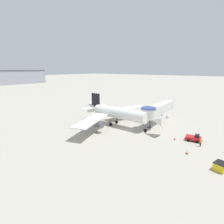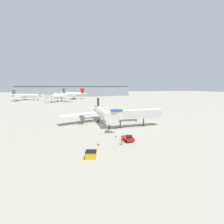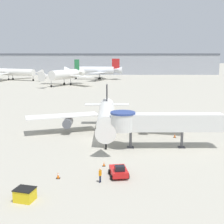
{
  "view_description": "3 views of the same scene",
  "coord_description": "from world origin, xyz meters",
  "px_view_note": "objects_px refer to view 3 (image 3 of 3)",
  "views": [
    {
      "loc": [
        -37.55,
        -25.26,
        16.26
      ],
      "look_at": [
        1.04,
        5.6,
        3.93
      ],
      "focal_mm": 28.0,
      "sensor_mm": 36.0,
      "label": 1
    },
    {
      "loc": [
        -9.75,
        -49.89,
        13.31
      ],
      "look_at": [
        5.32,
        4.45,
        3.89
      ],
      "focal_mm": 24.0,
      "sensor_mm": 36.0,
      "label": 2
    },
    {
      "loc": [
        3.07,
        -54.05,
        15.59
      ],
      "look_at": [
        2.62,
        0.61,
        5.09
      ],
      "focal_mm": 50.0,
      "sensor_mm": 36.0,
      "label": 3
    }
  ],
  "objects_px": {
    "traffic_cone_starboard_wing": "(175,135)",
    "background_jet_red_tail": "(96,70)",
    "ground_crew_marshaller": "(100,174)",
    "background_jet_gray_tail": "(14,72)",
    "background_jet_green_tail": "(65,74)",
    "jet_bridge": "(158,122)",
    "pushback_tug_red": "(119,171)",
    "traffic_cone_near_nose": "(104,164)",
    "main_airplane": "(107,116)",
    "traffic_cone_apron_front": "(58,175)",
    "service_container_yellow": "(25,195)"
  },
  "relations": [
    {
      "from": "pushback_tug_red",
      "to": "background_jet_red_tail",
      "type": "height_order",
      "value": "background_jet_red_tail"
    },
    {
      "from": "main_airplane",
      "to": "pushback_tug_red",
      "type": "relative_size",
      "value": 9.01
    },
    {
      "from": "service_container_yellow",
      "to": "main_airplane",
      "type": "bearing_deg",
      "value": 73.55
    },
    {
      "from": "jet_bridge",
      "to": "ground_crew_marshaller",
      "type": "height_order",
      "value": "jet_bridge"
    },
    {
      "from": "traffic_cone_near_nose",
      "to": "background_jet_gray_tail",
      "type": "bearing_deg",
      "value": 112.31
    },
    {
      "from": "jet_bridge",
      "to": "traffic_cone_apron_front",
      "type": "relative_size",
      "value": 22.88
    },
    {
      "from": "traffic_cone_near_nose",
      "to": "ground_crew_marshaller",
      "type": "relative_size",
      "value": 0.38
    },
    {
      "from": "ground_crew_marshaller",
      "to": "main_airplane",
      "type": "bearing_deg",
      "value": -149.69
    },
    {
      "from": "traffic_cone_apron_front",
      "to": "jet_bridge",
      "type": "bearing_deg",
      "value": 42.33
    },
    {
      "from": "pushback_tug_red",
      "to": "background_jet_gray_tail",
      "type": "bearing_deg",
      "value": 103.69
    },
    {
      "from": "ground_crew_marshaller",
      "to": "service_container_yellow",
      "type": "bearing_deg",
      "value": -27.89
    },
    {
      "from": "jet_bridge",
      "to": "background_jet_gray_tail",
      "type": "bearing_deg",
      "value": 115.93
    },
    {
      "from": "main_airplane",
      "to": "traffic_cone_near_nose",
      "type": "height_order",
      "value": "main_airplane"
    },
    {
      "from": "ground_crew_marshaller",
      "to": "background_jet_gray_tail",
      "type": "xyz_separation_m",
      "value": [
        -55.18,
        140.68,
        3.52
      ]
    },
    {
      "from": "service_container_yellow",
      "to": "background_jet_green_tail",
      "type": "relative_size",
      "value": 0.09
    },
    {
      "from": "main_airplane",
      "to": "ground_crew_marshaller",
      "type": "xyz_separation_m",
      "value": [
        -0.21,
        -22.44,
        -2.67
      ]
    },
    {
      "from": "background_jet_gray_tail",
      "to": "traffic_cone_near_nose",
      "type": "bearing_deg",
      "value": -135.03
    },
    {
      "from": "traffic_cone_starboard_wing",
      "to": "pushback_tug_red",
      "type": "bearing_deg",
      "value": -119.82
    },
    {
      "from": "pushback_tug_red",
      "to": "main_airplane",
      "type": "bearing_deg",
      "value": 86.95
    },
    {
      "from": "jet_bridge",
      "to": "traffic_cone_apron_front",
      "type": "bearing_deg",
      "value": -138.62
    },
    {
      "from": "pushback_tug_red",
      "to": "ground_crew_marshaller",
      "type": "relative_size",
      "value": 1.94
    },
    {
      "from": "service_container_yellow",
      "to": "traffic_cone_near_nose",
      "type": "height_order",
      "value": "service_container_yellow"
    },
    {
      "from": "traffic_cone_near_nose",
      "to": "background_jet_green_tail",
      "type": "distance_m",
      "value": 109.5
    },
    {
      "from": "background_jet_gray_tail",
      "to": "jet_bridge",
      "type": "bearing_deg",
      "value": -130.46
    },
    {
      "from": "main_airplane",
      "to": "jet_bridge",
      "type": "bearing_deg",
      "value": -44.16
    },
    {
      "from": "traffic_cone_starboard_wing",
      "to": "background_jet_red_tail",
      "type": "height_order",
      "value": "background_jet_red_tail"
    },
    {
      "from": "ground_crew_marshaller",
      "to": "jet_bridge",
      "type": "bearing_deg",
      "value": 178.74
    },
    {
      "from": "service_container_yellow",
      "to": "background_jet_green_tail",
      "type": "distance_m",
      "value": 118.37
    },
    {
      "from": "main_airplane",
      "to": "background_jet_gray_tail",
      "type": "bearing_deg",
      "value": 114.29
    },
    {
      "from": "jet_bridge",
      "to": "service_container_yellow",
      "type": "relative_size",
      "value": 7.54
    },
    {
      "from": "main_airplane",
      "to": "traffic_cone_starboard_wing",
      "type": "relative_size",
      "value": 40.63
    },
    {
      "from": "service_container_yellow",
      "to": "background_jet_green_tail",
      "type": "height_order",
      "value": "background_jet_green_tail"
    },
    {
      "from": "pushback_tug_red",
      "to": "service_container_yellow",
      "type": "distance_m",
      "value": 12.09
    },
    {
      "from": "service_container_yellow",
      "to": "ground_crew_marshaller",
      "type": "xyz_separation_m",
      "value": [
        7.81,
        4.74,
        0.37
      ]
    },
    {
      "from": "service_container_yellow",
      "to": "ground_crew_marshaller",
      "type": "distance_m",
      "value": 9.15
    },
    {
      "from": "main_airplane",
      "to": "traffic_cone_near_nose",
      "type": "xyz_separation_m",
      "value": [
        0.05,
        -16.87,
        -3.4
      ]
    },
    {
      "from": "traffic_cone_starboard_wing",
      "to": "ground_crew_marshaller",
      "type": "relative_size",
      "value": 0.43
    },
    {
      "from": "ground_crew_marshaller",
      "to": "background_jet_gray_tail",
      "type": "distance_m",
      "value": 151.15
    },
    {
      "from": "traffic_cone_near_nose",
      "to": "traffic_cone_apron_front",
      "type": "xyz_separation_m",
      "value": [
        -5.61,
        -4.35,
        0.05
      ]
    },
    {
      "from": "main_airplane",
      "to": "ground_crew_marshaller",
      "type": "distance_m",
      "value": 22.6
    },
    {
      "from": "main_airplane",
      "to": "background_jet_red_tail",
      "type": "bearing_deg",
      "value": 93.53
    },
    {
      "from": "service_container_yellow",
      "to": "traffic_cone_starboard_wing",
      "type": "xyz_separation_m",
      "value": [
        20.77,
        25.27,
        -0.31
      ]
    },
    {
      "from": "ground_crew_marshaller",
      "to": "background_jet_gray_tail",
      "type": "height_order",
      "value": "background_jet_gray_tail"
    },
    {
      "from": "pushback_tug_red",
      "to": "ground_crew_marshaller",
      "type": "bearing_deg",
      "value": -148.91
    },
    {
      "from": "pushback_tug_red",
      "to": "background_jet_green_tail",
      "type": "relative_size",
      "value": 0.13
    },
    {
      "from": "jet_bridge",
      "to": "background_jet_red_tail",
      "type": "height_order",
      "value": "background_jet_red_tail"
    },
    {
      "from": "traffic_cone_near_nose",
      "to": "background_jet_red_tail",
      "type": "relative_size",
      "value": 0.02
    },
    {
      "from": "background_jet_gray_tail",
      "to": "background_jet_green_tail",
      "type": "bearing_deg",
      "value": -107.39
    },
    {
      "from": "pushback_tug_red",
      "to": "traffic_cone_near_nose",
      "type": "bearing_deg",
      "value": 110.03
    },
    {
      "from": "traffic_cone_near_nose",
      "to": "traffic_cone_apron_front",
      "type": "height_order",
      "value": "traffic_cone_apron_front"
    }
  ]
}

